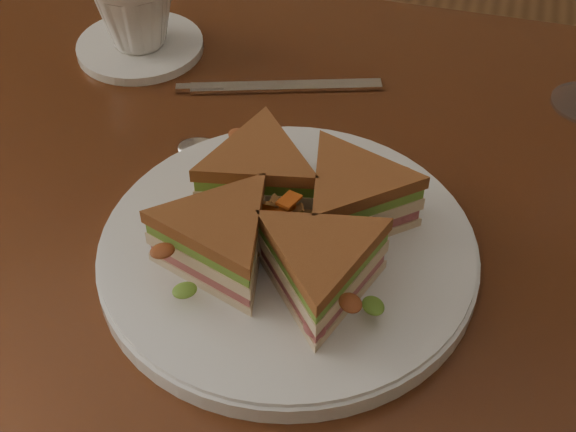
{
  "coord_description": "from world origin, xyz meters",
  "views": [
    {
      "loc": [
        0.13,
        -0.48,
        1.24
      ],
      "look_at": [
        0.01,
        -0.04,
        0.8
      ],
      "focal_mm": 50.0,
      "sensor_mm": 36.0,
      "label": 1
    }
  ],
  "objects": [
    {
      "name": "sandwich_wedges",
      "position": [
        0.01,
        -0.04,
        0.8
      ],
      "size": [
        0.25,
        0.25,
        0.06
      ],
      "color": "beige",
      "rests_on": "plate"
    },
    {
      "name": "saucer",
      "position": [
        -0.23,
        0.22,
        0.76
      ],
      "size": [
        0.14,
        0.14,
        0.01
      ],
      "primitive_type": "cylinder",
      "color": "white",
      "rests_on": "table"
    },
    {
      "name": "table",
      "position": [
        0.0,
        0.0,
        0.65
      ],
      "size": [
        1.2,
        0.8,
        0.75
      ],
      "color": "#38190C",
      "rests_on": "ground"
    },
    {
      "name": "coffee_cup",
      "position": [
        -0.23,
        0.22,
        0.8
      ],
      "size": [
        0.12,
        0.12,
        0.09
      ],
      "primitive_type": "imported",
      "rotation": [
        0.0,
        0.0,
        0.35
      ],
      "color": "white",
      "rests_on": "saucer"
    },
    {
      "name": "crisps_mound",
      "position": [
        0.01,
        -0.04,
        0.79
      ],
      "size": [
        0.09,
        0.09,
        0.05
      ],
      "primitive_type": null,
      "color": "#DD5D1C",
      "rests_on": "plate"
    },
    {
      "name": "spoon",
      "position": [
        -0.08,
        0.07,
        0.75
      ],
      "size": [
        0.18,
        0.04,
        0.01
      ],
      "rotation": [
        0.0,
        0.0,
        0.11
      ],
      "color": "silver",
      "rests_on": "table"
    },
    {
      "name": "plate",
      "position": [
        0.01,
        -0.04,
        0.76
      ],
      "size": [
        0.31,
        0.31,
        0.02
      ],
      "primitive_type": "cylinder",
      "color": "white",
      "rests_on": "table"
    },
    {
      "name": "knife",
      "position": [
        -0.06,
        0.19,
        0.75
      ],
      "size": [
        0.21,
        0.08,
        0.0
      ],
      "rotation": [
        0.0,
        0.0,
        0.3
      ],
      "color": "silver",
      "rests_on": "table"
    }
  ]
}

